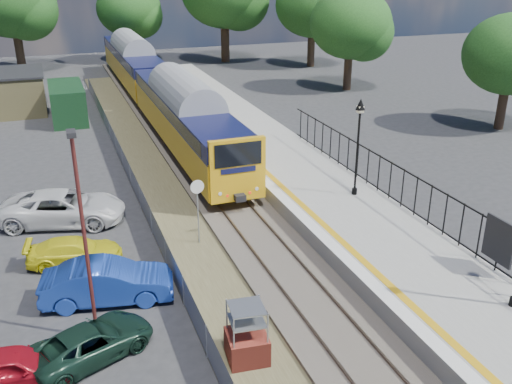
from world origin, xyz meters
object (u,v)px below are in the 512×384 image
brick_plinth (247,334)px  car_red (12,368)px  car_blue (107,282)px  car_white (63,208)px  car_yellow (74,251)px  car_green (91,342)px  victorian_lamp_north (359,125)px  train (154,82)px  carpark_lamp (83,227)px  speed_sign (198,201)px

brick_plinth → car_red: 6.74m
car_red → car_blue: size_ratio=0.76×
car_white → car_yellow: bearing=-161.3°
car_blue → car_green: bearing=174.5°
car_yellow → car_green: bearing=-171.6°
victorian_lamp_north → car_yellow: (-12.86, -0.58, -3.76)m
train → carpark_lamp: 28.74m
train → brick_plinth: train is taller
car_blue → car_yellow: bearing=26.8°
train → car_yellow: train is taller
brick_plinth → car_green: bearing=158.4°
brick_plinth → speed_sign: size_ratio=0.66×
train → car_yellow: size_ratio=11.11×
train → speed_sign: train is taller
victorian_lamp_north → carpark_lamp: (-12.55, -5.82, -0.35)m
speed_sign → car_yellow: speed_sign is taller
victorian_lamp_north → car_green: bearing=-152.2°
train → car_blue: train is taller
brick_plinth → car_red: brick_plinth is taller
car_green → car_blue: size_ratio=0.85×
train → car_yellow: bearing=-108.6°
victorian_lamp_north → car_blue: bearing=-162.5°
train → carpark_lamp: size_ratio=5.91×
victorian_lamp_north → carpark_lamp: size_ratio=0.67×
victorian_lamp_north → car_yellow: size_ratio=1.25×
car_yellow → brick_plinth: bearing=-142.8°
carpark_lamp → car_red: size_ratio=2.00×
train → car_white: (-7.76, -18.50, -1.58)m
car_white → victorian_lamp_north: bearing=-89.0°
brick_plinth → speed_sign: 7.90m
train → car_white: size_ratio=7.46×
car_blue → car_yellow: size_ratio=1.24×
speed_sign → carpark_lamp: size_ratio=0.42×
victorian_lamp_north → car_white: 13.96m
carpark_lamp → car_yellow: 6.26m
speed_sign → car_red: bearing=-142.7°
car_green → car_white: car_white is taller
car_red → car_yellow: (2.13, 6.65, -0.05)m
victorian_lamp_north → speed_sign: (-7.80, -0.69, -2.29)m
train → car_white: 20.13m
car_red → car_white: size_ratio=0.63×
car_blue → victorian_lamp_north: bearing=-62.1°
train → car_blue: size_ratio=8.96×
train → car_blue: bearing=-104.5°
car_red → train: bearing=-13.1°
victorian_lamp_north → train: bearing=103.6°
speed_sign → car_white: 6.81m
speed_sign → car_white: size_ratio=0.54×
car_green → car_white: 10.21m
victorian_lamp_north → car_white: victorian_lamp_north is taller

